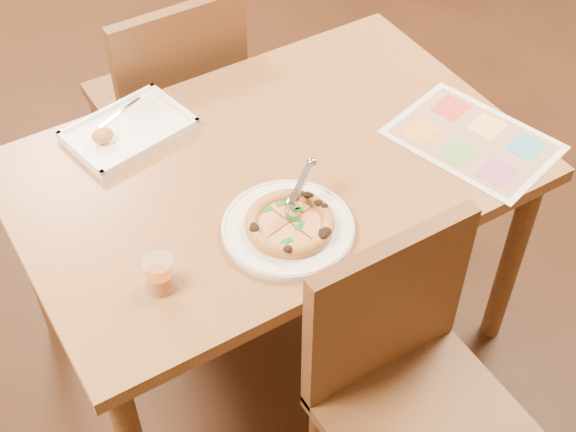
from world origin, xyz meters
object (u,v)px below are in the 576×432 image
chair_near (406,367)px  menu (473,139)px  pizza_cutter (299,190)px  dining_table (270,187)px  glass_tumbler (160,276)px  plate (288,228)px  appetizer_tray (127,132)px  pizza (290,223)px  chair_far (173,89)px

chair_near → menu: (0.50, 0.40, 0.16)m
menu → pizza_cutter: bearing=178.9°
dining_table → chair_near: (0.00, -0.60, -0.07)m
glass_tumbler → dining_table: bearing=28.7°
plate → glass_tumbler: size_ratio=3.65×
appetizer_tray → menu: (0.77, -0.49, -0.01)m
pizza_cutter → glass_tumbler: bearing=152.0°
appetizer_tray → pizza: bearing=-70.4°
chair_near → menu: 0.66m
chair_near → pizza_cutter: chair_near is taller
dining_table → menu: (0.50, -0.20, 0.09)m
pizza → appetizer_tray: (-0.19, 0.52, -0.02)m
chair_near → appetizer_tray: chair_near is taller
chair_far → pizza: 0.85m
chair_far → appetizer_tray: size_ratio=1.36×
chair_far → pizza_cutter: 0.83m
chair_far → glass_tumbler: (-0.41, -0.83, 0.19)m
chair_far → pizza_cutter: chair_far is taller
pizza → menu: (0.58, 0.03, -0.03)m
chair_far → pizza: size_ratio=2.22×
glass_tumbler → plate: bearing=-0.2°
glass_tumbler → menu: bearing=1.3°
chair_near → pizza_cutter: (-0.03, 0.41, 0.24)m
chair_near → menu: size_ratio=1.14×
chair_far → chair_near: bearing=90.0°
plate → chair_near: bearing=-77.6°
pizza_cutter → chair_near: bearing=-118.2°
pizza → dining_table: bearing=70.6°
pizza_cutter → menu: 0.54m
chair_near → appetizer_tray: 0.95m
glass_tumbler → menu: glass_tumbler is taller
chair_near → plate: chair_near is taller
chair_far → menu: chair_far is taller
pizza → pizza_cutter: bearing=37.8°
chair_near → plate: 0.42m
appetizer_tray → chair_far: bearing=49.4°
dining_table → plate: plate is taller
chair_near → pizza_cutter: bearing=94.7°
menu → dining_table: bearing=158.0°
pizza_cutter → appetizer_tray: (-0.23, 0.48, -0.07)m
dining_table → glass_tumbler: size_ratio=15.17×
dining_table → pizza_cutter: pizza_cutter is taller
dining_table → chair_far: 0.61m
pizza → appetizer_tray: appetizer_tray is taller
dining_table → pizza: size_ratio=6.14×
plate → glass_tumbler: glass_tumbler is taller
dining_table → pizza: bearing=-109.4°
menu → chair_near: bearing=-141.6°
pizza_cutter → menu: bearing=-33.9°
plate → glass_tumbler: bearing=179.8°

